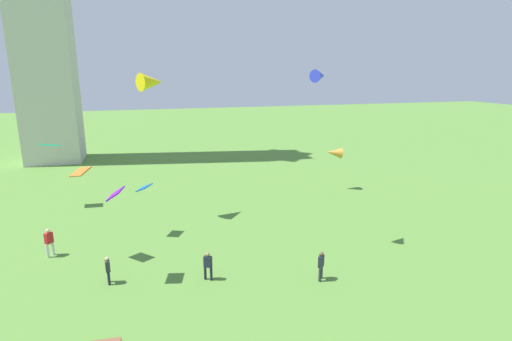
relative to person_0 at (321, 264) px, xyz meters
name	(u,v)px	position (x,y,z in m)	size (l,w,h in m)	color
person_0	(321,264)	(0.00, 0.00, 0.00)	(0.48, 0.51, 1.71)	#2D3338
person_1	(208,264)	(-6.04, 1.80, -0.03)	(0.50, 0.45, 1.66)	#1E2333
person_2	(49,241)	(-15.11, 7.58, 0.07)	(0.52, 0.55, 1.84)	silver
person_3	(108,268)	(-11.37, 2.96, -0.07)	(0.29, 0.49, 1.59)	#1E2333
kite_flying_0	(320,76)	(1.59, 4.44, 10.15)	(1.36, 1.27, 0.81)	blue
kite_flying_1	(115,194)	(-10.64, 3.00, 4.15)	(0.98, 1.34, 0.54)	#7D11DE
kite_flying_2	(334,153)	(8.85, 15.85, 2.73)	(1.72, 1.32, 1.18)	orange
kite_flying_3	(80,172)	(-12.69, 6.30, 4.69)	(1.37, 1.53, 0.67)	orange
kite_flying_4	(50,145)	(-16.41, 17.82, 4.47)	(1.66, 1.23, 0.49)	#1BEAC2
kite_flying_5	(144,188)	(-9.14, 9.30, 2.57)	(1.22, 1.40, 0.38)	#0B53B3
kite_flying_6	(152,82)	(-8.07, 12.71, 9.64)	(2.27, 2.06, 1.33)	yellow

